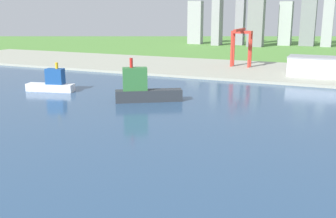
# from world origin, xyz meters

# --- Properties ---
(ground_plane) EXTENTS (2400.00, 2400.00, 0.00)m
(ground_plane) POSITION_xyz_m (0.00, 300.00, 0.00)
(ground_plane) COLOR #548D3B
(water_bay) EXTENTS (840.00, 360.00, 0.15)m
(water_bay) POSITION_xyz_m (0.00, 240.00, 0.07)
(water_bay) COLOR #2D4C70
(water_bay) RESTS_ON ground
(industrial_pier) EXTENTS (840.00, 140.00, 2.50)m
(industrial_pier) POSITION_xyz_m (0.00, 490.00, 1.25)
(industrial_pier) COLOR #A2A391
(industrial_pier) RESTS_ON ground
(ferry_boat) EXTENTS (39.47, 17.32, 23.14)m
(ferry_boat) POSITION_xyz_m (-136.68, 318.67, 6.75)
(ferry_boat) COLOR white
(ferry_boat) RESTS_ON water_bay
(container_barge) EXTENTS (44.87, 32.26, 30.98)m
(container_barge) POSITION_xyz_m (-53.27, 314.79, 8.89)
(container_barge) COLOR #2D3338
(container_barge) RESTS_ON water_bay
(port_crane_red) EXTENTS (21.70, 43.98, 41.65)m
(port_crane_red) POSITION_xyz_m (-29.32, 502.73, 32.08)
(port_crane_red) COLOR #B72D23
(port_crane_red) RESTS_ON industrial_pier
(warehouse_main) EXTENTS (47.37, 28.93, 18.49)m
(warehouse_main) POSITION_xyz_m (49.59, 467.35, 11.77)
(warehouse_main) COLOR silver
(warehouse_main) RESTS_ON industrial_pier
(distant_skyline) EXTENTS (257.46, 77.72, 141.36)m
(distant_skyline) POSITION_xyz_m (-55.88, 822.13, 57.46)
(distant_skyline) COLOR #98989D
(distant_skyline) RESTS_ON ground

